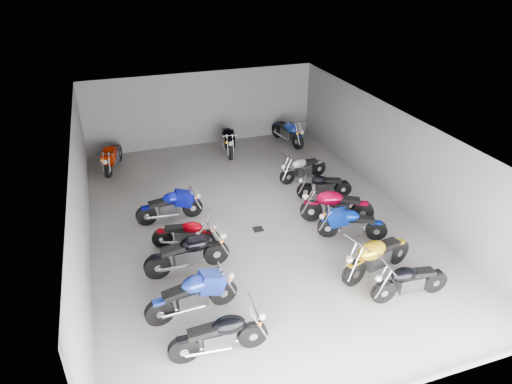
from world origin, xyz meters
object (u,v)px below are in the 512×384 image
at_px(motorcycle_right_e, 324,186).
at_px(motorcycle_left_c, 188,253).
at_px(drain_grate, 258,229).
at_px(motorcycle_back_a, 113,157).
at_px(motorcycle_left_a, 220,335).
at_px(motorcycle_left_e, 170,206).
at_px(motorcycle_right_c, 352,224).
at_px(motorcycle_right_d, 336,206).
at_px(motorcycle_left_d, 186,234).
at_px(motorcycle_back_d, 228,140).
at_px(motorcycle_right_f, 303,168).
at_px(motorcycle_right_a, 409,281).
at_px(motorcycle_left_b, 193,295).
at_px(motorcycle_right_b, 376,256).
at_px(motorcycle_back_f, 288,132).

bearing_deg(motorcycle_right_e, motorcycle_left_c, 127.18).
bearing_deg(drain_grate, motorcycle_back_a, 123.82).
relative_size(motorcycle_left_a, motorcycle_left_e, 1.01).
bearing_deg(motorcycle_right_c, motorcycle_right_d, 24.17).
bearing_deg(motorcycle_left_d, motorcycle_back_d, 173.75).
relative_size(motorcycle_left_d, motorcycle_right_d, 0.85).
bearing_deg(motorcycle_left_c, motorcycle_back_a, -171.12).
height_order(motorcycle_left_d, motorcycle_right_f, motorcycle_right_f).
bearing_deg(motorcycle_left_c, motorcycle_right_f, 124.92).
bearing_deg(motorcycle_right_e, drain_grate, 124.71).
height_order(motorcycle_left_d, motorcycle_right_e, motorcycle_left_d).
height_order(drain_grate, motorcycle_right_e, motorcycle_right_e).
relative_size(motorcycle_left_d, motorcycle_right_a, 0.91).
relative_size(motorcycle_left_a, motorcycle_back_a, 1.03).
distance_m(motorcycle_left_a, motorcycle_back_d, 11.03).
relative_size(motorcycle_right_d, motorcycle_back_a, 1.06).
height_order(motorcycle_right_e, motorcycle_back_a, motorcycle_back_a).
relative_size(motorcycle_left_a, motorcycle_left_b, 0.95).
relative_size(drain_grate, motorcycle_back_d, 0.14).
bearing_deg(motorcycle_right_d, motorcycle_right_e, 8.99).
height_order(motorcycle_right_a, motorcycle_back_d, motorcycle_back_d).
relative_size(motorcycle_left_c, motorcycle_back_d, 0.99).
relative_size(motorcycle_left_b, motorcycle_back_d, 0.97).
height_order(motorcycle_left_a, motorcycle_left_d, motorcycle_left_a).
height_order(motorcycle_right_e, motorcycle_back_d, motorcycle_back_d).
relative_size(motorcycle_left_e, motorcycle_right_f, 1.07).
distance_m(motorcycle_left_c, motorcycle_left_d, 1.09).
bearing_deg(motorcycle_left_a, drain_grate, 154.13).
relative_size(motorcycle_right_b, motorcycle_back_a, 1.11).
bearing_deg(motorcycle_left_e, motorcycle_left_c, -0.80).
bearing_deg(motorcycle_right_f, motorcycle_left_d, 108.99).
xyz_separation_m(motorcycle_left_c, motorcycle_right_c, (4.95, -0.02, -0.06)).
bearing_deg(motorcycle_back_f, motorcycle_right_b, 69.41).
height_order(motorcycle_left_a, motorcycle_right_e, motorcycle_left_a).
relative_size(motorcycle_right_a, motorcycle_right_e, 1.09).
height_order(motorcycle_right_b, motorcycle_back_a, motorcycle_right_b).
xyz_separation_m(motorcycle_right_c, motorcycle_right_d, (0.01, 1.03, 0.06)).
bearing_deg(motorcycle_back_a, drain_grate, 141.67).
xyz_separation_m(motorcycle_left_a, motorcycle_back_f, (5.92, 10.67, 0.03)).
bearing_deg(motorcycle_left_e, motorcycle_back_a, -163.08).
xyz_separation_m(drain_grate, motorcycle_back_a, (-4.01, 5.98, 0.52)).
bearing_deg(motorcycle_right_b, motorcycle_back_a, 19.58).
relative_size(motorcycle_right_d, motorcycle_back_d, 0.95).
bearing_deg(motorcycle_left_e, motorcycle_left_b, -3.90).
xyz_separation_m(drain_grate, motorcycle_back_f, (3.55, 6.27, 0.55)).
xyz_separation_m(motorcycle_right_a, motorcycle_back_a, (-6.57, 10.14, 0.02)).
height_order(motorcycle_left_d, motorcycle_right_d, motorcycle_right_d).
distance_m(motorcycle_left_b, motorcycle_left_e, 4.42).
bearing_deg(drain_grate, motorcycle_left_a, -118.28).
distance_m(motorcycle_left_a, motorcycle_back_f, 12.20).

